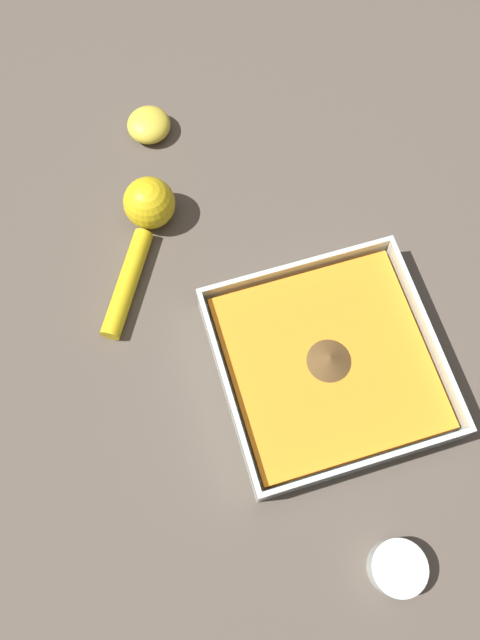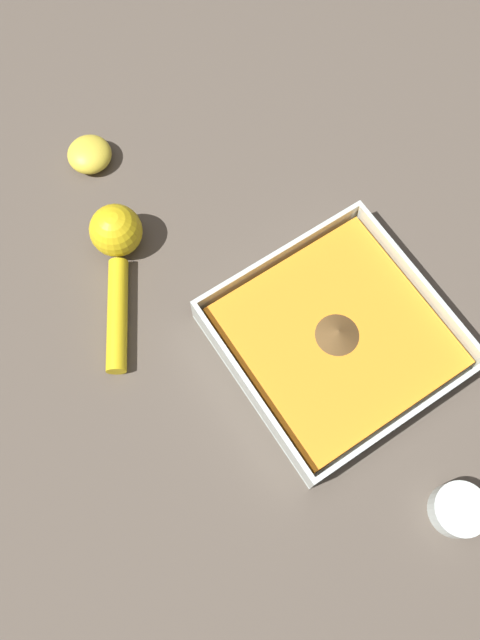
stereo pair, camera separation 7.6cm
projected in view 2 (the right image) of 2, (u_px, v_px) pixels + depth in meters
ground_plane at (350, 360)px, 0.77m from camera, size 4.00×4.00×0.00m
square_dish at (335, 339)px, 0.76m from camera, size 0.26×0.26×0.05m
spice_bowl at (458, 510)px, 0.70m from camera, size 0.06×0.06×0.03m
lemon_squeezer at (116, 250)px, 0.79m from camera, size 0.20×0.14×0.07m
lemon_half at (90, 154)px, 0.86m from camera, size 0.06×0.06×0.03m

